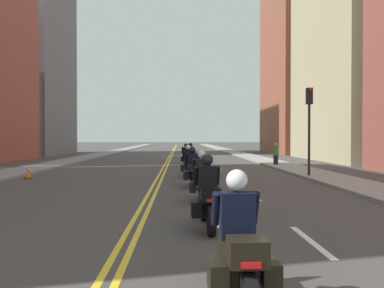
{
  "coord_description": "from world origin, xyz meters",
  "views": [
    {
      "loc": [
        0.99,
        0.49,
        1.98
      ],
      "look_at": [
        1.6,
        20.43,
        1.66
      ],
      "focal_mm": 37.3,
      "sensor_mm": 36.0,
      "label": 1
    }
  ],
  "objects_px": {
    "motorcycle_0": "(238,252)",
    "motorcycle_4": "(188,164)",
    "traffic_light_near": "(309,115)",
    "motorcycle_6": "(186,156)",
    "motorcycle_2": "(202,180)",
    "pedestrian_0": "(276,154)",
    "motorcycle_7": "(189,155)",
    "motorcycle_1": "(208,199)",
    "traffic_cone_2": "(29,171)",
    "motorcycle_5": "(190,160)",
    "motorcycle_3": "(193,171)"
  },
  "relations": [
    {
      "from": "motorcycle_3",
      "to": "traffic_cone_2",
      "type": "height_order",
      "value": "motorcycle_3"
    },
    {
      "from": "motorcycle_3",
      "to": "motorcycle_5",
      "type": "xyz_separation_m",
      "value": [
        0.11,
        7.55,
        0.01
      ]
    },
    {
      "from": "motorcycle_3",
      "to": "traffic_light_near",
      "type": "height_order",
      "value": "traffic_light_near"
    },
    {
      "from": "motorcycle_6",
      "to": "traffic_light_near",
      "type": "bearing_deg",
      "value": -56.99
    },
    {
      "from": "motorcycle_4",
      "to": "pedestrian_0",
      "type": "xyz_separation_m",
      "value": [
        6.25,
        7.5,
        0.18
      ]
    },
    {
      "from": "motorcycle_6",
      "to": "pedestrian_0",
      "type": "bearing_deg",
      "value": -6.28
    },
    {
      "from": "motorcycle_3",
      "to": "motorcycle_2",
      "type": "bearing_deg",
      "value": -88.95
    },
    {
      "from": "motorcycle_1",
      "to": "motorcycle_7",
      "type": "bearing_deg",
      "value": 87.73
    },
    {
      "from": "traffic_light_near",
      "to": "motorcycle_0",
      "type": "bearing_deg",
      "value": -111.01
    },
    {
      "from": "motorcycle_3",
      "to": "motorcycle_4",
      "type": "relative_size",
      "value": 0.96
    },
    {
      "from": "motorcycle_1",
      "to": "pedestrian_0",
      "type": "distance_m",
      "value": 19.82
    },
    {
      "from": "motorcycle_3",
      "to": "pedestrian_0",
      "type": "relative_size",
      "value": 1.34
    },
    {
      "from": "motorcycle_5",
      "to": "motorcycle_3",
      "type": "bearing_deg",
      "value": -88.1
    },
    {
      "from": "traffic_light_near",
      "to": "pedestrian_0",
      "type": "relative_size",
      "value": 2.75
    },
    {
      "from": "motorcycle_0",
      "to": "motorcycle_1",
      "type": "height_order",
      "value": "motorcycle_1"
    },
    {
      "from": "motorcycle_7",
      "to": "traffic_cone_2",
      "type": "distance_m",
      "value": 14.22
    },
    {
      "from": "motorcycle_0",
      "to": "motorcycle_3",
      "type": "height_order",
      "value": "motorcycle_3"
    },
    {
      "from": "motorcycle_6",
      "to": "pedestrian_0",
      "type": "xyz_separation_m",
      "value": [
        6.25,
        -0.42,
        0.17
      ]
    },
    {
      "from": "motorcycle_5",
      "to": "pedestrian_0",
      "type": "xyz_separation_m",
      "value": [
        6.05,
        3.93,
        0.17
      ]
    },
    {
      "from": "motorcycle_6",
      "to": "traffic_cone_2",
      "type": "bearing_deg",
      "value": -135.17
    },
    {
      "from": "motorcycle_1",
      "to": "motorcycle_6",
      "type": "xyz_separation_m",
      "value": [
        -0.18,
        19.29,
        0.01
      ]
    },
    {
      "from": "motorcycle_3",
      "to": "motorcycle_1",
      "type": "bearing_deg",
      "value": -90.84
    },
    {
      "from": "motorcycle_2",
      "to": "motorcycle_7",
      "type": "bearing_deg",
      "value": 91.34
    },
    {
      "from": "motorcycle_2",
      "to": "motorcycle_7",
      "type": "relative_size",
      "value": 0.93
    },
    {
      "from": "motorcycle_6",
      "to": "traffic_cone_2",
      "type": "height_order",
      "value": "motorcycle_6"
    },
    {
      "from": "motorcycle_1",
      "to": "traffic_cone_2",
      "type": "xyz_separation_m",
      "value": [
        -7.94,
        10.91,
        -0.27
      ]
    },
    {
      "from": "motorcycle_7",
      "to": "pedestrian_0",
      "type": "relative_size",
      "value": 1.4
    },
    {
      "from": "motorcycle_2",
      "to": "traffic_cone_2",
      "type": "relative_size",
      "value": 2.76
    },
    {
      "from": "motorcycle_7",
      "to": "pedestrian_0",
      "type": "height_order",
      "value": "motorcycle_7"
    },
    {
      "from": "motorcycle_3",
      "to": "pedestrian_0",
      "type": "bearing_deg",
      "value": 60.21
    },
    {
      "from": "motorcycle_4",
      "to": "motorcycle_7",
      "type": "distance_m",
      "value": 11.27
    },
    {
      "from": "motorcycle_2",
      "to": "motorcycle_5",
      "type": "distance_m",
      "value": 11.25
    },
    {
      "from": "motorcycle_5",
      "to": "motorcycle_6",
      "type": "distance_m",
      "value": 4.35
    },
    {
      "from": "motorcycle_5",
      "to": "motorcycle_7",
      "type": "height_order",
      "value": "motorcycle_5"
    },
    {
      "from": "motorcycle_0",
      "to": "motorcycle_6",
      "type": "relative_size",
      "value": 0.96
    },
    {
      "from": "motorcycle_0",
      "to": "motorcycle_4",
      "type": "relative_size",
      "value": 0.96
    },
    {
      "from": "motorcycle_2",
      "to": "motorcycle_5",
      "type": "relative_size",
      "value": 0.92
    },
    {
      "from": "motorcycle_7",
      "to": "traffic_light_near",
      "type": "distance_m",
      "value": 13.25
    },
    {
      "from": "motorcycle_6",
      "to": "traffic_light_near",
      "type": "height_order",
      "value": "traffic_light_near"
    },
    {
      "from": "motorcycle_1",
      "to": "motorcycle_4",
      "type": "relative_size",
      "value": 0.95
    },
    {
      "from": "traffic_cone_2",
      "to": "traffic_light_near",
      "type": "height_order",
      "value": "traffic_light_near"
    },
    {
      "from": "motorcycle_4",
      "to": "pedestrian_0",
      "type": "bearing_deg",
      "value": 51.36
    },
    {
      "from": "motorcycle_2",
      "to": "motorcycle_4",
      "type": "height_order",
      "value": "motorcycle_4"
    },
    {
      "from": "motorcycle_0",
      "to": "pedestrian_0",
      "type": "height_order",
      "value": "pedestrian_0"
    },
    {
      "from": "motorcycle_1",
      "to": "traffic_light_near",
      "type": "xyz_separation_m",
      "value": [
        5.79,
        10.9,
        2.44
      ]
    },
    {
      "from": "motorcycle_5",
      "to": "motorcycle_6",
      "type": "height_order",
      "value": "motorcycle_5"
    },
    {
      "from": "motorcycle_6",
      "to": "motorcycle_2",
      "type": "bearing_deg",
      "value": -91.46
    },
    {
      "from": "motorcycle_0",
      "to": "motorcycle_7",
      "type": "distance_m",
      "value": 26.58
    },
    {
      "from": "motorcycle_1",
      "to": "motorcycle_5",
      "type": "relative_size",
      "value": 0.94
    },
    {
      "from": "traffic_light_near",
      "to": "pedestrian_0",
      "type": "distance_m",
      "value": 8.29
    }
  ]
}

